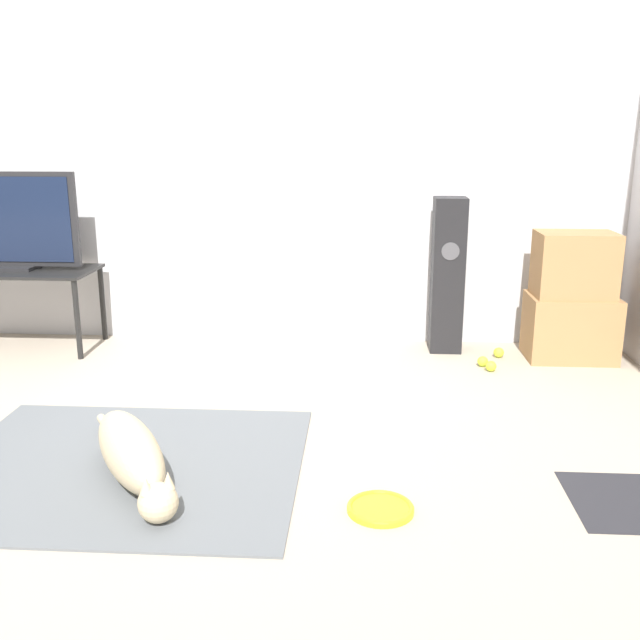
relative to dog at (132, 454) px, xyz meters
The scene contains 13 objects.
ground_plane 0.19m from the dog, 45.38° to the left, with size 12.00×12.00×0.00m, color #B2A38E.
wall_back 2.48m from the dog, 87.49° to the left, with size 8.00×0.06×2.55m.
area_rug 0.21m from the dog, 122.80° to the left, with size 1.55×1.30×0.01m.
dog is the anchor object (origin of this frame).
frisbee 1.04m from the dog, ahead, with size 0.26×0.26×0.03m.
cardboard_box_lower 2.91m from the dog, 39.08° to the left, with size 0.54×0.38×0.41m.
cardboard_box_upper 2.94m from the dog, 39.14° to the left, with size 0.47×0.33×0.40m.
floor_speaker 2.49m from the dog, 52.98° to the left, with size 0.21×0.21×1.01m.
tv_stand 2.33m from the dog, 126.76° to the left, with size 1.08×0.51×0.53m.
tv 2.42m from the dog, 126.71° to the left, with size 0.94×0.20×0.63m.
tennis_ball_by_boxes 2.57m from the dog, 45.02° to the left, with size 0.07×0.07×0.07m.
tennis_ball_near_speaker 2.34m from the dog, 43.98° to the left, with size 0.07×0.07×0.07m.
tennis_ball_loose_on_carpet 2.31m from the dog, 41.75° to the left, with size 0.07×0.07×0.07m.
Camera 1 is at (0.84, -2.73, 1.42)m, focal length 40.00 mm.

